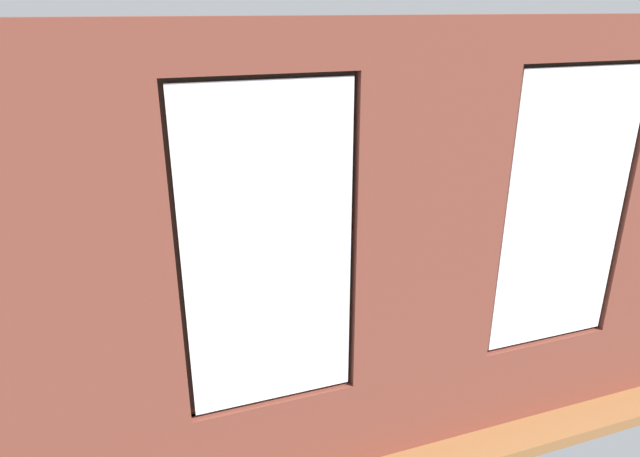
{
  "coord_description": "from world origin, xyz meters",
  "views": [
    {
      "loc": [
        1.83,
        5.7,
        3.12
      ],
      "look_at": [
        -0.05,
        0.4,
        0.91
      ],
      "focal_mm": 32.0,
      "sensor_mm": 36.0,
      "label": 1
    }
  ],
  "objects_px": {
    "couch_left": "(496,246)",
    "tv_flatscreen": "(39,229)",
    "coffee_table": "(320,262)",
    "remote_silver": "(289,266)",
    "cup_ceramic": "(304,253)",
    "potted_plant_between_couches": "(508,309)",
    "potted_plant_near_tv": "(98,287)",
    "media_console": "(49,282)",
    "papasan_chair": "(181,211)",
    "potted_plant_corner_far_left": "(629,278)",
    "candle_jar": "(332,257)",
    "potted_plant_corner_near_left": "(417,171)",
    "potted_plant_foreground_right": "(78,203)",
    "remote_black": "(320,257)",
    "potted_plant_by_left_couch": "(411,207)",
    "potted_plant_beside_window_right": "(128,353)",
    "table_plant_small": "(346,239)",
    "couch_by_window": "(375,358)"
  },
  "relations": [
    {
      "from": "couch_left",
      "to": "tv_flatscreen",
      "type": "xyz_separation_m",
      "value": [
        5.17,
        -0.87,
        0.58
      ]
    },
    {
      "from": "coffee_table",
      "to": "remote_silver",
      "type": "bearing_deg",
      "value": 16.45
    },
    {
      "from": "couch_left",
      "to": "remote_silver",
      "type": "relative_size",
      "value": 12.12
    },
    {
      "from": "cup_ceramic",
      "to": "potted_plant_between_couches",
      "type": "relative_size",
      "value": 0.08
    },
    {
      "from": "potted_plant_near_tv",
      "to": "potted_plant_between_couches",
      "type": "height_order",
      "value": "potted_plant_between_couches"
    },
    {
      "from": "media_console",
      "to": "papasan_chair",
      "type": "xyz_separation_m",
      "value": [
        -1.6,
        -1.36,
        0.17
      ]
    },
    {
      "from": "potted_plant_corner_far_left",
      "to": "potted_plant_between_couches",
      "type": "distance_m",
      "value": 1.26
    },
    {
      "from": "candle_jar",
      "to": "potted_plant_corner_near_left",
      "type": "relative_size",
      "value": 0.08
    },
    {
      "from": "tv_flatscreen",
      "to": "couch_left",
      "type": "bearing_deg",
      "value": 170.4
    },
    {
      "from": "potted_plant_near_tv",
      "to": "potted_plant_foreground_right",
      "type": "xyz_separation_m",
      "value": [
        0.25,
        -2.34,
        0.13
      ]
    },
    {
      "from": "media_console",
      "to": "potted_plant_between_couches",
      "type": "distance_m",
      "value": 4.81
    },
    {
      "from": "remote_black",
      "to": "papasan_chair",
      "type": "distance_m",
      "value": 2.41
    },
    {
      "from": "media_console",
      "to": "potted_plant_foreground_right",
      "type": "xyz_separation_m",
      "value": [
        -0.3,
        -1.4,
        0.43
      ]
    },
    {
      "from": "couch_left",
      "to": "potted_plant_by_left_couch",
      "type": "distance_m",
      "value": 1.53
    },
    {
      "from": "potted_plant_between_couches",
      "to": "coffee_table",
      "type": "bearing_deg",
      "value": -58.62
    },
    {
      "from": "couch_left",
      "to": "potted_plant_by_left_couch",
      "type": "relative_size",
      "value": 3.54
    },
    {
      "from": "potted_plant_beside_window_right",
      "to": "potted_plant_near_tv",
      "type": "relative_size",
      "value": 1.55
    },
    {
      "from": "table_plant_small",
      "to": "potted_plant_foreground_right",
      "type": "distance_m",
      "value": 3.56
    },
    {
      "from": "cup_ceramic",
      "to": "potted_plant_beside_window_right",
      "type": "xyz_separation_m",
      "value": [
        1.96,
        2.14,
        0.43
      ]
    },
    {
      "from": "remote_black",
      "to": "potted_plant_between_couches",
      "type": "relative_size",
      "value": 0.14
    },
    {
      "from": "table_plant_small",
      "to": "potted_plant_corner_far_left",
      "type": "distance_m",
      "value": 2.97
    },
    {
      "from": "potted_plant_between_couches",
      "to": "remote_silver",
      "type": "bearing_deg",
      "value": -48.67
    },
    {
      "from": "remote_silver",
      "to": "potted_plant_near_tv",
      "type": "relative_size",
      "value": 0.19
    },
    {
      "from": "potted_plant_beside_window_right",
      "to": "remote_black",
      "type": "bearing_deg",
      "value": -136.3
    },
    {
      "from": "table_plant_small",
      "to": "potted_plant_beside_window_right",
      "type": "height_order",
      "value": "potted_plant_beside_window_right"
    },
    {
      "from": "remote_black",
      "to": "potted_plant_corner_far_left",
      "type": "relative_size",
      "value": 0.16
    },
    {
      "from": "media_console",
      "to": "potted_plant_foreground_right",
      "type": "height_order",
      "value": "potted_plant_foreground_right"
    },
    {
      "from": "media_console",
      "to": "candle_jar",
      "type": "bearing_deg",
      "value": 165.87
    },
    {
      "from": "potted_plant_between_couches",
      "to": "couch_by_window",
      "type": "bearing_deg",
      "value": 2.06
    },
    {
      "from": "potted_plant_foreground_right",
      "to": "couch_by_window",
      "type": "bearing_deg",
      "value": 121.4
    },
    {
      "from": "couch_left",
      "to": "potted_plant_near_tv",
      "type": "height_order",
      "value": "potted_plant_near_tv"
    },
    {
      "from": "cup_ceramic",
      "to": "potted_plant_beside_window_right",
      "type": "distance_m",
      "value": 2.93
    },
    {
      "from": "couch_left",
      "to": "potted_plant_corner_near_left",
      "type": "xyz_separation_m",
      "value": [
        -0.15,
        -2.34,
        0.33
      ]
    },
    {
      "from": "potted_plant_near_tv",
      "to": "tv_flatscreen",
      "type": "bearing_deg",
      "value": -59.72
    },
    {
      "from": "couch_by_window",
      "to": "papasan_chair",
      "type": "height_order",
      "value": "couch_by_window"
    },
    {
      "from": "coffee_table",
      "to": "couch_by_window",
      "type": "bearing_deg",
      "value": 84.2
    },
    {
      "from": "candle_jar",
      "to": "potted_plant_beside_window_right",
      "type": "xyz_separation_m",
      "value": [
        2.23,
        1.92,
        0.42
      ]
    },
    {
      "from": "remote_silver",
      "to": "potted_plant_beside_window_right",
      "type": "distance_m",
      "value": 2.62
    },
    {
      "from": "coffee_table",
      "to": "tv_flatscreen",
      "type": "xyz_separation_m",
      "value": [
        2.93,
        -0.65,
        0.55
      ]
    },
    {
      "from": "papasan_chair",
      "to": "potted_plant_foreground_right",
      "type": "height_order",
      "value": "potted_plant_foreground_right"
    },
    {
      "from": "papasan_chair",
      "to": "potted_plant_by_left_couch",
      "type": "height_order",
      "value": "papasan_chair"
    },
    {
      "from": "remote_black",
      "to": "media_console",
      "type": "relative_size",
      "value": 0.17
    },
    {
      "from": "couch_by_window",
      "to": "potted_plant_foreground_right",
      "type": "bearing_deg",
      "value": -58.6
    },
    {
      "from": "cup_ceramic",
      "to": "papasan_chair",
      "type": "xyz_separation_m",
      "value": [
        1.16,
        -1.91,
        0.0
      ]
    },
    {
      "from": "remote_black",
      "to": "coffee_table",
      "type": "bearing_deg",
      "value": 165.58
    },
    {
      "from": "potted_plant_between_couches",
      "to": "couch_left",
      "type": "bearing_deg",
      "value": -123.19
    },
    {
      "from": "coffee_table",
      "to": "potted_plant_corner_near_left",
      "type": "xyz_separation_m",
      "value": [
        -2.39,
        -2.11,
        0.31
      ]
    },
    {
      "from": "papasan_chair",
      "to": "cup_ceramic",
      "type": "bearing_deg",
      "value": 121.36
    },
    {
      "from": "papasan_chair",
      "to": "potted_plant_by_left_couch",
      "type": "xyz_separation_m",
      "value": [
        -3.17,
        0.76,
        -0.06
      ]
    },
    {
      "from": "media_console",
      "to": "tv_flatscreen",
      "type": "distance_m",
      "value": 0.62
    }
  ]
}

